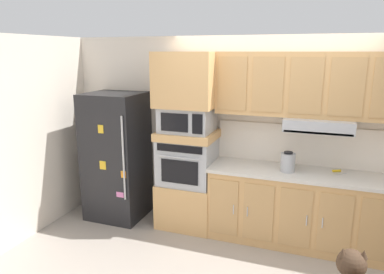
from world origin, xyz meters
The scene contains 15 objects.
ground_plane centered at (0.00, 0.00, 0.00)m, with size 9.60×9.60×0.00m, color #9E9389.
back_kitchen_wall centered at (0.00, 1.11, 1.25)m, with size 6.20×0.12×2.50m, color silver.
side_panel_left centered at (-2.80, 0.00, 1.25)m, with size 0.12×7.10×2.50m, color silver.
refrigerator centered at (-2.00, 0.68, 0.88)m, with size 0.76×0.73×1.76m.
oven_base_cabinet centered at (-0.97, 0.75, 0.30)m, with size 0.74×0.62×0.60m, color tan.
built_in_oven centered at (-0.97, 0.75, 0.90)m, with size 0.70×0.62×0.60m.
appliance_mid_shelf centered at (-0.97, 0.75, 1.25)m, with size 0.74×0.62×0.10m, color tan.
microwave centered at (-0.97, 0.75, 1.46)m, with size 0.64×0.54×0.32m.
appliance_upper_cabinet centered at (-0.97, 0.75, 1.96)m, with size 0.74×0.62×0.68m, color tan.
lower_cabinet_run centered at (0.87, 0.75, 0.44)m, with size 2.93×0.63×0.88m.
countertop_slab centered at (0.87, 0.75, 0.90)m, with size 2.97×0.64×0.04m, color beige.
backsplash_panel centered at (0.87, 1.04, 1.17)m, with size 2.97×0.02×0.50m, color white.
upper_cabinet_with_hood centered at (0.85, 0.87, 1.90)m, with size 2.93×0.48×0.88m.
screwdriver centered at (0.86, 0.87, 0.93)m, with size 0.16×0.16×0.03m.
electric_kettle centered at (0.31, 0.70, 1.03)m, with size 0.17×0.17×0.24m.
Camera 1 is at (0.61, -3.44, 2.30)m, focal length 33.30 mm.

